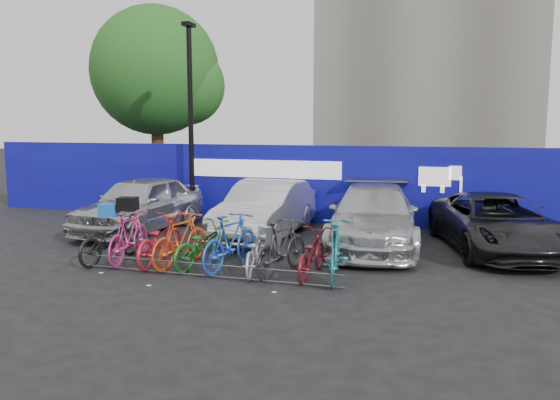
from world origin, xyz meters
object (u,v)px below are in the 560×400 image
at_px(car_2, 373,216).
at_px(car_3, 496,223).
at_px(bike_6, 253,252).
at_px(bike_3, 181,240).
at_px(bike_8, 311,254).
at_px(bike_0, 110,239).
at_px(bike_4, 203,245).
at_px(bike_1, 129,236).
at_px(tree, 161,74).
at_px(car_1, 266,210).
at_px(lamppost, 191,117).
at_px(bike_2, 160,240).
at_px(bike_9, 335,250).
at_px(car_0, 140,204).
at_px(bike_rack, 205,270).
at_px(bike_5, 231,242).
at_px(bike_7, 282,247).

relative_size(car_2, car_3, 1.05).
bearing_deg(bike_6, bike_3, -12.49).
bearing_deg(bike_8, bike_0, 2.98).
bearing_deg(bike_4, bike_1, 17.81).
xyz_separation_m(tree, car_1, (6.67, -6.56, -4.31)).
relative_size(lamppost, bike_8, 3.41).
bearing_deg(car_2, bike_2, -149.38).
xyz_separation_m(bike_8, bike_9, (0.50, -0.07, 0.13)).
height_order(lamppost, car_0, lamppost).
bearing_deg(tree, bike_9, -47.23).
distance_m(bike_rack, car_1, 4.14).
distance_m(car_3, bike_5, 6.43).
bearing_deg(bike_6, bike_5, -21.83).
bearing_deg(car_0, bike_7, -27.25).
xyz_separation_m(car_2, car_3, (2.89, 0.28, -0.07)).
height_order(car_0, bike_8, car_0).
relative_size(car_3, bike_2, 2.48).
distance_m(car_1, bike_6, 3.60).
bearing_deg(car_1, lamppost, 149.64).
distance_m(bike_1, bike_7, 3.53).
relative_size(car_0, bike_3, 2.41).
xyz_separation_m(bike_0, bike_4, (2.17, 0.17, -0.02)).
distance_m(bike_0, bike_4, 2.18).
relative_size(car_0, bike_6, 2.75).
distance_m(tree, bike_2, 12.15).
relative_size(bike_5, bike_9, 1.01).
height_order(car_3, bike_0, car_3).
distance_m(bike_rack, bike_5, 0.89).
bearing_deg(bike_rack, bike_1, 162.34).
bearing_deg(bike_7, bike_5, 12.53).
distance_m(lamppost, car_1, 4.42).
bearing_deg(car_3, car_2, 171.14).
relative_size(car_1, car_2, 0.88).
distance_m(bike_2, bike_3, 0.55).
distance_m(bike_3, bike_8, 2.87).
relative_size(tree, bike_9, 3.93).
distance_m(car_2, bike_4, 4.46).
height_order(bike_0, bike_1, bike_1).
height_order(car_3, bike_8, car_3).
relative_size(car_1, car_3, 0.93).
distance_m(bike_3, bike_9, 3.37).
xyz_separation_m(bike_2, bike_3, (0.54, -0.07, 0.06)).
bearing_deg(bike_7, car_3, -126.62).
height_order(bike_1, bike_4, bike_1).
height_order(tree, bike_5, tree).
bearing_deg(car_0, bike_3, -43.31).
bearing_deg(bike_6, car_1, -86.21).
height_order(car_0, bike_5, car_0).
distance_m(bike_5, bike_9, 2.24).
distance_m(car_1, car_3, 5.80).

